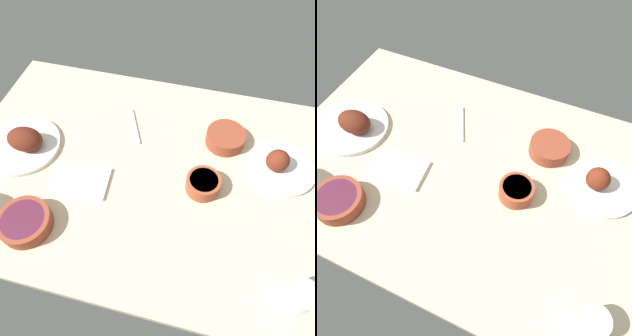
# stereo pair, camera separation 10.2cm
# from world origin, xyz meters

# --- Properties ---
(dining_table) EXTENTS (1.40, 0.90, 0.04)m
(dining_table) POSITION_xyz_m (0.00, 0.00, 0.02)
(dining_table) COLOR #C6B28E
(dining_table) RESTS_ON ground
(plate_near_viewer) EXTENTS (0.23, 0.23, 0.09)m
(plate_near_viewer) POSITION_xyz_m (-0.40, -0.11, 0.06)
(plate_near_viewer) COLOR silver
(plate_near_viewer) RESTS_ON dining_table
(plate_center_main) EXTENTS (0.27, 0.27, 0.09)m
(plate_center_main) POSITION_xyz_m (0.49, 0.01, 0.07)
(plate_center_main) COLOR silver
(plate_center_main) RESTS_ON dining_table
(bowl_cream) EXTENTS (0.14, 0.14, 0.05)m
(bowl_cream) POSITION_xyz_m (-0.21, -0.18, 0.07)
(bowl_cream) COLOR brown
(bowl_cream) RESTS_ON dining_table
(bowl_onions) EXTENTS (0.16, 0.16, 0.05)m
(bowl_onions) POSITION_xyz_m (0.34, 0.29, 0.07)
(bowl_onions) COLOR brown
(bowl_onions) RESTS_ON dining_table
(bowl_soup) EXTENTS (0.11, 0.11, 0.05)m
(bowl_soup) POSITION_xyz_m (-0.16, 0.03, 0.07)
(bowl_soup) COLOR brown
(bowl_soup) RESTS_ON dining_table
(water_tumbler) EXTENTS (0.08, 0.08, 0.09)m
(water_tumbler) POSITION_xyz_m (-0.45, 0.31, 0.08)
(water_tumbler) COLOR silver
(water_tumbler) RESTS_ON dining_table
(folded_napkin) EXTENTS (0.19, 0.14, 0.01)m
(folded_napkin) POSITION_xyz_m (0.24, 0.10, 0.05)
(folded_napkin) COLOR white
(folded_napkin) RESTS_ON dining_table
(fork_loose) EXTENTS (0.09, 0.16, 0.01)m
(fork_loose) POSITION_xyz_m (0.13, -0.18, 0.04)
(fork_loose) COLOR silver
(fork_loose) RESTS_ON dining_table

